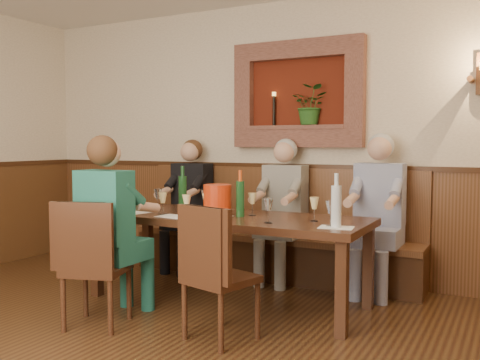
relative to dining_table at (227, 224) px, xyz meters
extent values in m
cube|color=#C2AE93|center=(0.00, 1.15, 0.72)|extent=(6.00, 0.04, 2.80)
cube|color=#4C2E15|center=(0.00, 1.13, -0.13)|extent=(6.00, 0.04, 1.10)
cube|color=#381E0F|center=(0.00, 1.13, 0.45)|extent=(6.02, 0.06, 0.05)
cube|color=#55190C|center=(0.20, 1.13, 1.17)|extent=(1.00, 0.02, 0.70)
cube|color=brown|center=(0.20, 1.09, 1.61)|extent=(1.36, 0.12, 0.18)
cube|color=brown|center=(0.20, 1.09, 0.73)|extent=(1.36, 0.12, 0.18)
cube|color=brown|center=(-0.39, 1.09, 1.17)|extent=(0.18, 0.12, 0.70)
cube|color=brown|center=(0.79, 1.09, 1.17)|extent=(0.18, 0.12, 0.70)
cube|color=brown|center=(0.20, 1.09, 0.84)|extent=(1.00, 0.14, 0.04)
imported|color=#23511C|center=(0.35, 1.09, 1.06)|extent=(0.35, 0.30, 0.39)
cylinder|color=black|center=(-0.05, 1.09, 1.01)|extent=(0.03, 0.03, 0.30)
cylinder|color=#FFBF59|center=(-0.05, 1.09, 1.18)|extent=(0.04, 0.04, 0.04)
cylinder|color=#4C2E15|center=(1.80, 1.03, 1.22)|extent=(0.05, 0.18, 0.05)
cube|color=black|center=(0.00, 0.00, 0.04)|extent=(2.40, 0.90, 0.06)
cube|color=black|center=(-1.12, -0.37, -0.33)|extent=(0.08, 0.08, 0.69)
cube|color=black|center=(1.12, -0.37, -0.33)|extent=(0.08, 0.08, 0.69)
cube|color=black|center=(-1.12, 0.37, -0.33)|extent=(0.08, 0.08, 0.69)
cube|color=black|center=(1.12, 0.37, -0.33)|extent=(0.08, 0.08, 0.69)
cube|color=#381E0F|center=(0.00, 0.91, -0.48)|extent=(3.00, 0.40, 0.40)
cube|color=#4C2E15|center=(0.00, 0.91, -0.26)|extent=(3.00, 0.45, 0.06)
cube|color=#4C2E15|center=(0.00, 1.10, 0.10)|extent=(3.00, 0.06, 0.66)
cube|color=black|center=(-0.57, -0.96, -0.48)|extent=(0.50, 0.50, 0.40)
cube|color=black|center=(-0.57, -0.96, -0.25)|extent=(0.53, 0.53, 0.05)
cube|color=black|center=(-0.52, -1.14, 0.02)|extent=(0.41, 0.17, 0.50)
cube|color=black|center=(0.38, -0.78, -0.48)|extent=(0.49, 0.49, 0.40)
cube|color=black|center=(0.38, -0.78, -0.25)|extent=(0.51, 0.51, 0.05)
cube|color=black|center=(0.33, -0.96, 0.02)|extent=(0.41, 0.15, 0.50)
cube|color=black|center=(-0.94, 0.76, -0.45)|extent=(0.41, 0.43, 0.45)
cube|color=black|center=(-0.94, 0.93, 0.20)|extent=(0.41, 0.21, 0.54)
sphere|color=#D8A384|center=(-0.94, 0.89, 0.59)|extent=(0.20, 0.20, 0.20)
sphere|color=#4C2D19|center=(-0.94, 0.94, 0.61)|extent=(0.22, 0.22, 0.22)
cube|color=#54504C|center=(0.15, 0.76, -0.45)|extent=(0.41, 0.43, 0.45)
cube|color=#54504C|center=(0.15, 0.93, 0.20)|extent=(0.41, 0.22, 0.54)
sphere|color=#D8A384|center=(0.15, 0.89, 0.60)|extent=(0.21, 0.21, 0.21)
sphere|color=#B2B2B2|center=(0.15, 0.94, 0.62)|extent=(0.23, 0.23, 0.23)
cube|color=navy|center=(1.08, 0.76, -0.45)|extent=(0.43, 0.45, 0.45)
cube|color=navy|center=(1.08, 0.93, 0.22)|extent=(0.43, 0.23, 0.57)
sphere|color=#D8A384|center=(1.08, 0.89, 0.64)|extent=(0.22, 0.22, 0.22)
sphere|color=#B2B2B2|center=(1.08, 0.94, 0.66)|extent=(0.24, 0.24, 0.24)
cube|color=#184F55|center=(-0.57, -0.70, -0.45)|extent=(0.42, 0.44, 0.45)
cube|color=#184F55|center=(-0.57, -0.87, 0.21)|extent=(0.42, 0.22, 0.55)
sphere|color=#D8A384|center=(-0.57, -0.83, 0.61)|extent=(0.21, 0.21, 0.21)
sphere|color=#4C2D19|center=(-0.57, -0.88, 0.63)|extent=(0.23, 0.23, 0.23)
cylinder|color=red|center=(-0.04, -0.10, 0.21)|extent=(0.24, 0.24, 0.27)
cylinder|color=#19471E|center=(0.14, -0.03, 0.22)|extent=(0.09, 0.09, 0.30)
cylinder|color=#D54A17|center=(0.14, -0.03, 0.42)|extent=(0.04, 0.04, 0.09)
cylinder|color=#19471E|center=(-0.51, 0.09, 0.23)|extent=(0.08, 0.08, 0.31)
cylinder|color=#19471E|center=(-0.51, 0.09, 0.43)|extent=(0.03, 0.03, 0.09)
cylinder|color=silver|center=(1.02, -0.21, 0.23)|extent=(0.08, 0.08, 0.30)
cylinder|color=silver|center=(1.02, -0.21, 0.42)|extent=(0.03, 0.03, 0.09)
cube|color=white|center=(-0.84, -0.20, 0.08)|extent=(0.35, 0.28, 0.00)
cube|color=white|center=(-0.07, -0.13, 0.08)|extent=(0.32, 0.24, 0.00)
cube|color=white|center=(1.03, -0.22, 0.08)|extent=(0.27, 0.21, 0.00)
cube|color=white|center=(-0.35, -0.28, 0.08)|extent=(0.29, 0.22, 0.00)
camera|label=1|loc=(2.18, -3.94, 0.69)|focal=40.00mm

